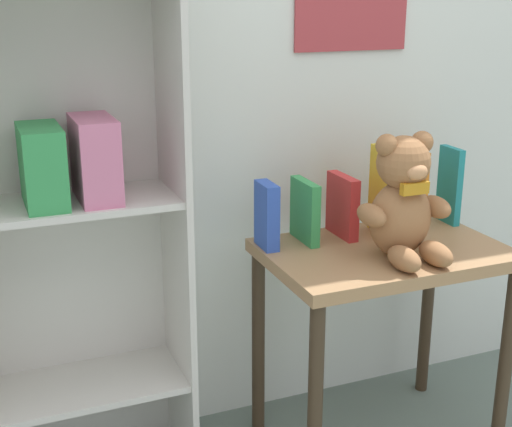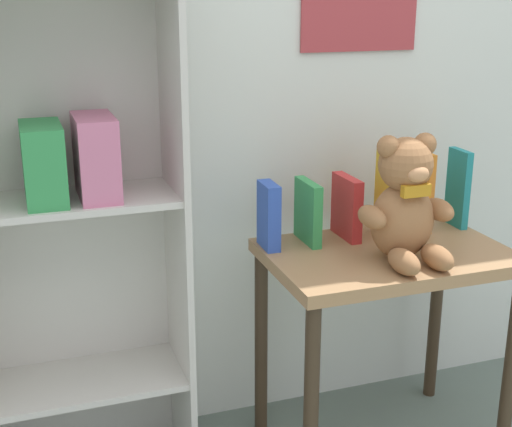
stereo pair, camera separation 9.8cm
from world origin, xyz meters
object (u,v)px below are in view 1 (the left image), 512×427
book_standing_blue (267,216)px  teddy_bear (404,202)px  display_table (383,280)px  book_standing_teal (450,185)px  book_standing_red (342,206)px  book_standing_orange (414,188)px  book_standing_green (305,211)px  book_standing_yellow (381,190)px  bookshelf_side (67,164)px

book_standing_blue → teddy_bear: bearing=-32.0°
display_table → book_standing_teal: bearing=22.7°
book_standing_blue → book_standing_teal: 0.62m
teddy_bear → book_standing_red: 0.23m
book_standing_red → book_standing_orange: 0.25m
display_table → book_standing_red: book_standing_red is taller
teddy_bear → book_standing_orange: 0.29m
book_standing_green → teddy_bear: bearing=-48.2°
display_table → book_standing_yellow: (0.06, 0.13, 0.23)m
book_standing_red → bookshelf_side: bearing=176.3°
display_table → book_standing_green: book_standing_green is taller
book_standing_yellow → teddy_bear: bearing=-103.4°
bookshelf_side → book_standing_green: bookshelf_side is taller
bookshelf_side → book_standing_red: bearing=-3.7°
book_standing_green → book_standing_orange: bearing=0.8°
book_standing_teal → teddy_bear: bearing=-145.0°
book_standing_yellow → book_standing_blue: bearing=-177.7°
teddy_bear → book_standing_blue: bearing=146.6°
book_standing_blue → book_standing_green: size_ratio=1.04×
book_standing_orange → book_standing_red: bearing=-177.1°
display_table → book_standing_teal: 0.40m
teddy_bear → book_standing_yellow: size_ratio=1.31×
book_standing_orange → display_table: bearing=-139.8°
teddy_bear → book_standing_green: bearing=131.3°
bookshelf_side → book_standing_blue: bookshelf_side is taller
display_table → book_standing_red: 0.25m
book_standing_green → book_standing_teal: bearing=-0.8°
bookshelf_side → book_standing_green: 0.68m
display_table → book_standing_yellow: 0.27m
teddy_bear → book_standing_green: (-0.19, 0.22, -0.07)m
book_standing_orange → book_standing_blue: bearing=-176.0°
bookshelf_side → book_standing_teal: (1.15, -0.06, -0.16)m
teddy_bear → book_standing_teal: 0.37m
book_standing_yellow → book_standing_orange: (0.12, 0.01, -0.01)m
book_standing_green → book_standing_yellow: 0.25m
bookshelf_side → book_standing_yellow: bearing=-4.0°
book_standing_yellow → display_table: bearing=-113.0°
book_standing_red → book_standing_orange: (0.25, 0.00, 0.03)m
book_standing_red → book_standing_teal: 0.37m
teddy_bear → display_table: bearing=92.5°
book_standing_blue → display_table: bearing=-21.7°
display_table → book_standing_red: bearing=113.6°
teddy_bear → book_standing_green: teddy_bear is taller
display_table → bookshelf_side: bearing=167.1°
book_standing_blue → book_standing_red: (0.25, 0.01, -0.00)m
book_standing_red → book_standing_yellow: book_standing_yellow is taller
bookshelf_side → book_standing_red: (0.78, -0.05, -0.19)m
book_standing_yellow → book_standing_orange: 0.12m
book_standing_yellow → bookshelf_side: bearing=178.6°
book_standing_orange → book_standing_teal: size_ratio=1.01×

